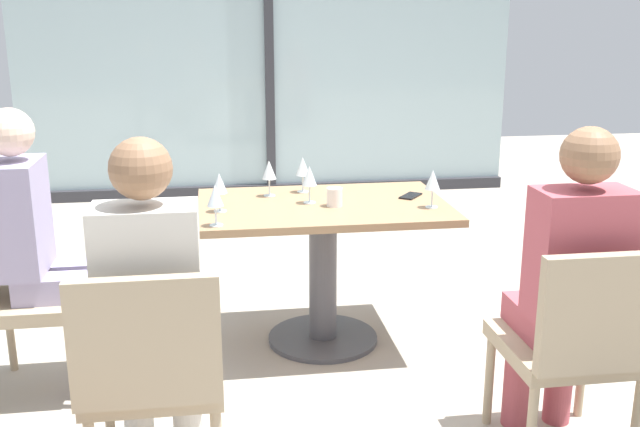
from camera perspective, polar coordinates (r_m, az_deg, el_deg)
The scene contains 17 objects.
ground_plane at distance 3.82m, azimuth 0.22°, elevation -9.84°, with size 12.00×12.00×0.00m, color #A89E8E.
window_wall_backdrop at distance 6.65m, azimuth -4.00°, elevation 11.75°, with size 4.43×0.10×2.70m.
dining_table_main at distance 3.63m, azimuth 0.23°, elevation -2.26°, with size 1.21×0.79×0.73m.
chair_front_right at distance 2.81m, azimuth 19.53°, elevation -9.28°, with size 0.46×0.50×0.87m.
chair_front_left at distance 2.52m, azimuth -12.96°, elevation -11.72°, with size 0.46×0.50×0.87m.
chair_side_end at distance 3.42m, azimuth -22.75°, elevation -5.18°, with size 0.50×0.46×0.87m.
person_front_right at distance 2.83m, azimuth 18.88°, elevation -4.65°, with size 0.34×0.39×1.26m.
person_front_left at distance 2.54m, azimuth -13.06°, elevation -6.50°, with size 0.34×0.39×1.26m.
person_side_end at distance 3.33m, azimuth -21.29°, elevation -1.87°, with size 0.39×0.34×1.26m.
wine_glass_0 at distance 3.69m, azimuth -4.00°, elevation 3.35°, with size 0.07×0.07×0.18m.
wine_glass_1 at distance 3.19m, azimuth -8.19°, elevation 1.32°, with size 0.07×0.07×0.18m.
wine_glass_2 at distance 3.42m, azimuth -7.87°, elevation 2.28°, with size 0.07×0.07×0.18m.
wine_glass_3 at distance 3.77m, azimuth -1.36°, elevation 3.63°, with size 0.07×0.07×0.18m.
wine_glass_4 at distance 3.50m, azimuth 8.79°, elevation 2.55°, with size 0.07×0.07×0.18m.
wine_glass_5 at distance 3.54m, azimuth -0.83°, elevation 2.89°, with size 0.07×0.07×0.18m.
coffee_cup at distance 3.51m, azimuth 1.14°, elevation 1.29°, with size 0.08×0.08×0.09m, color white.
cell_phone_on_table at distance 3.73m, azimuth 7.09°, elevation 1.38°, with size 0.07×0.14×0.01m, color black.
Camera 1 is at (-0.52, -3.42, 1.63)m, focal length 40.96 mm.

